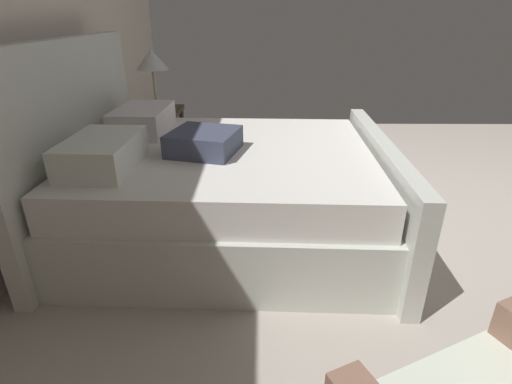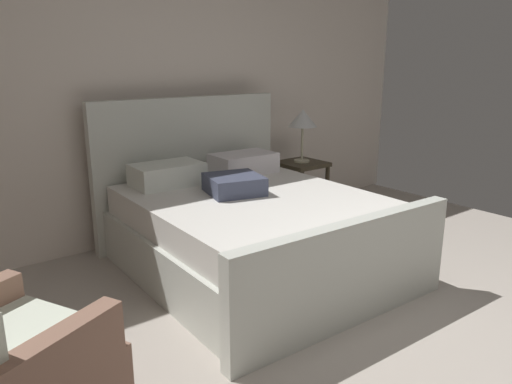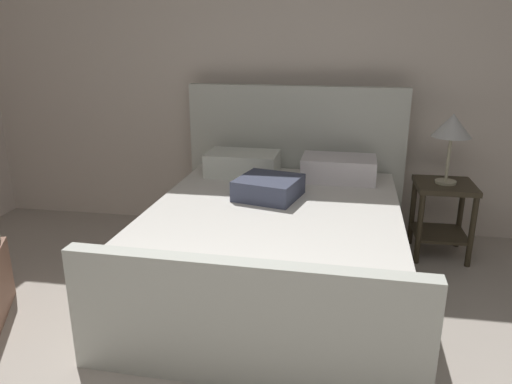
{
  "view_description": "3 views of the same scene",
  "coord_description": "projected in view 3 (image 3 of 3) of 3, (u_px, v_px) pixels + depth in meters",
  "views": [
    {
      "loc": [
        -2.55,
        1.66,
        1.45
      ],
      "look_at": [
        -0.45,
        1.68,
        0.48
      ],
      "focal_mm": 27.6,
      "sensor_mm": 36.0,
      "label": 1
    },
    {
      "loc": [
        -2.25,
        -0.97,
        1.62
      ],
      "look_at": [
        -0.12,
        1.77,
        0.68
      ],
      "focal_mm": 34.33,
      "sensor_mm": 36.0,
      "label": 2
    },
    {
      "loc": [
        0.29,
        -1.17,
        1.7
      ],
      "look_at": [
        -0.19,
        1.77,
        0.73
      ],
      "focal_mm": 34.27,
      "sensor_mm": 36.0,
      "label": 3
    }
  ],
  "objects": [
    {
      "name": "wall_back",
      "position": [
        304.0,
        72.0,
        4.18
      ],
      "size": [
        5.92,
        0.12,
        2.78
      ],
      "primitive_type": "cube",
      "color": "silver",
      "rests_on": "ground"
    },
    {
      "name": "nightstand_right",
      "position": [
        442.0,
        207.0,
        3.83
      ],
      "size": [
        0.44,
        0.44,
        0.6
      ],
      "color": "#383020",
      "rests_on": "ground"
    },
    {
      "name": "table_lamp_right",
      "position": [
        452.0,
        128.0,
        3.64
      ],
      "size": [
        0.29,
        0.29,
        0.54
      ],
      "color": "#B7B293",
      "rests_on": "nightstand_right"
    },
    {
      "name": "bed",
      "position": [
        277.0,
        237.0,
        3.38
      ],
      "size": [
        1.88,
        2.17,
        1.3
      ],
      "color": "silver",
      "rests_on": "ground"
    }
  ]
}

